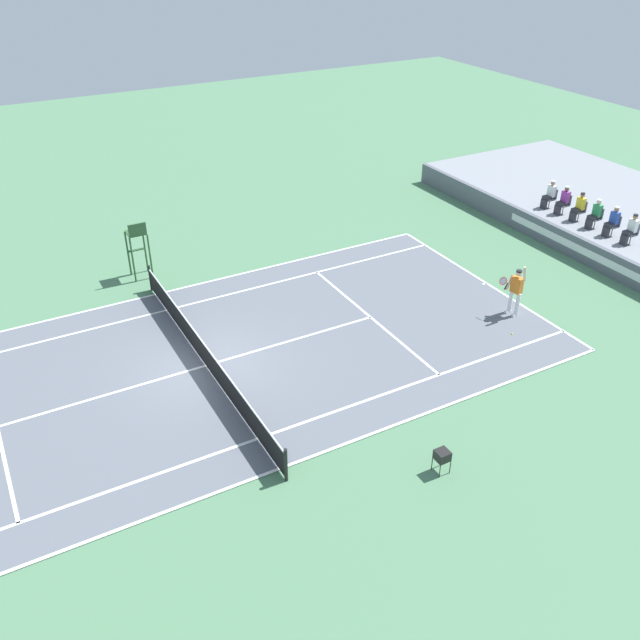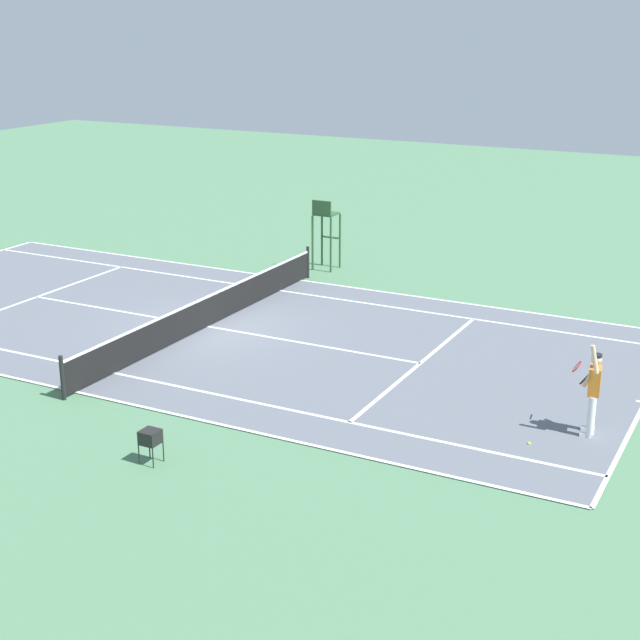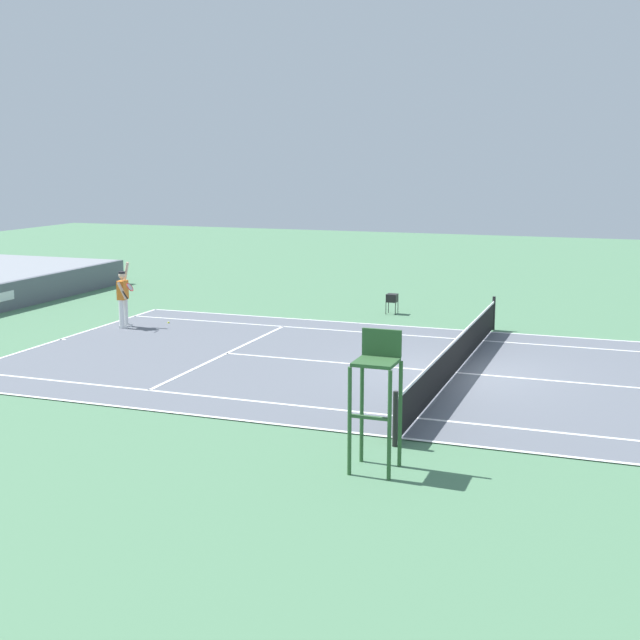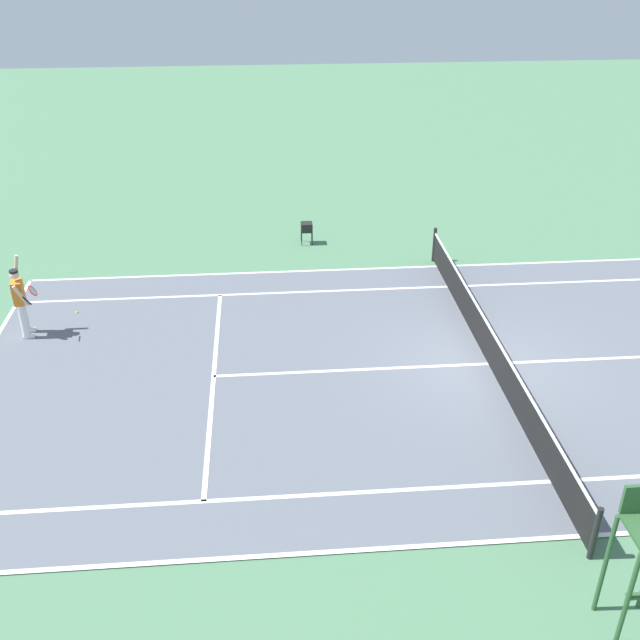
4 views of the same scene
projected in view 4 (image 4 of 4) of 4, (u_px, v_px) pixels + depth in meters
The scene contains 6 objects.
ground_plane at pixel (488, 365), 17.27m from camera, with size 80.00×80.00×0.00m, color #4C7A56.
court at pixel (488, 364), 17.27m from camera, with size 11.08×23.88×0.03m.
net at pixel (490, 346), 17.02m from camera, with size 11.98×0.10×1.07m.
tennis_player at pixel (21, 300), 17.99m from camera, with size 0.75×0.71×2.08m.
tennis_ball at pixel (77, 312), 19.47m from camera, with size 0.07×0.07×0.07m, color #D1E533.
ball_hopper at pixel (307, 227), 23.38m from camera, with size 0.36×0.36×0.70m.
Camera 4 is at (-14.24, 5.14, 9.26)m, focal length 41.30 mm.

